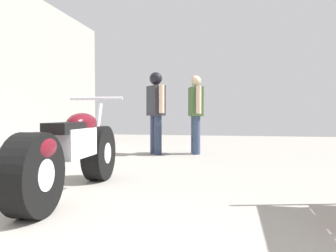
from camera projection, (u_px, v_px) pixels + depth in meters
name	position (u px, v px, depth m)	size (l,w,h in m)	color
ground_plane	(165.00, 177.00, 4.27)	(17.73, 17.73, 0.00)	gray
motorcycle_maroon_cruiser	(71.00, 153.00, 3.29)	(0.65, 2.19, 1.02)	black
mechanic_in_blue	(196.00, 110.00, 6.82)	(0.36, 0.64, 1.61)	#384766
mechanic_with_helmet	(156.00, 105.00, 6.74)	(0.48, 0.58, 1.67)	#2D3851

